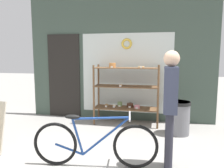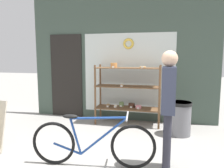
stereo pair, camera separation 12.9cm
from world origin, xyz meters
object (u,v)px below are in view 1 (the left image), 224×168
Objects in this scene: bicycle at (94,143)px; trash_bin at (179,116)px; pedestrian at (170,100)px; display_case at (126,90)px.

trash_bin is at bearing 44.08° from bicycle.
trash_bin is (1.29, 1.60, 0.02)m from bicycle.
bicycle is 1.22m from pedestrian.
display_case reaches higher than trash_bin.
trash_bin is at bearing 170.16° from pedestrian.
display_case is 0.83× the size of bicycle.
display_case is 0.90× the size of pedestrian.
pedestrian is (0.88, -1.85, 0.16)m from display_case.
bicycle is (-0.15, -2.06, -0.46)m from display_case.
pedestrian reaches higher than trash_bin.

